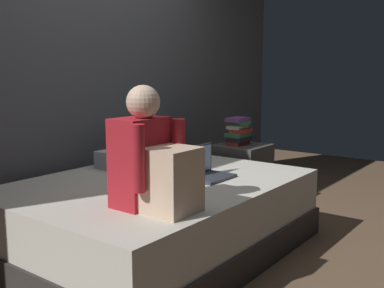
{
  "coord_description": "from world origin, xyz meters",
  "views": [
    {
      "loc": [
        -2.44,
        -1.69,
        1.22
      ],
      "look_at": [
        -0.07,
        0.1,
        0.74
      ],
      "focal_mm": 42.71,
      "sensor_mm": 36.0,
      "label": 1
    }
  ],
  "objects_px": {
    "bed": "(157,216)",
    "nightstand": "(241,175)",
    "laptop": "(206,170)",
    "book_stack": "(239,131)",
    "clothes_pile": "(182,155)",
    "person_sitting": "(152,162)",
    "pillow": "(137,157)"
  },
  "relations": [
    {
      "from": "bed",
      "to": "clothes_pile",
      "type": "bearing_deg",
      "value": 23.01
    },
    {
      "from": "laptop",
      "to": "clothes_pile",
      "type": "distance_m",
      "value": 0.57
    },
    {
      "from": "bed",
      "to": "book_stack",
      "type": "height_order",
      "value": "book_stack"
    },
    {
      "from": "bed",
      "to": "laptop",
      "type": "bearing_deg",
      "value": -41.1
    },
    {
      "from": "bed",
      "to": "clothes_pile",
      "type": "xyz_separation_m",
      "value": [
        0.58,
        0.25,
        0.31
      ]
    },
    {
      "from": "nightstand",
      "to": "laptop",
      "type": "xyz_separation_m",
      "value": [
        -1.05,
        -0.34,
        0.27
      ]
    },
    {
      "from": "bed",
      "to": "nightstand",
      "type": "relative_size",
      "value": 3.59
    },
    {
      "from": "person_sitting",
      "to": "bed",
      "type": "bearing_deg",
      "value": 39.59
    },
    {
      "from": "nightstand",
      "to": "laptop",
      "type": "relative_size",
      "value": 1.74
    },
    {
      "from": "person_sitting",
      "to": "pillow",
      "type": "relative_size",
      "value": 1.17
    },
    {
      "from": "laptop",
      "to": "book_stack",
      "type": "bearing_deg",
      "value": 19.62
    },
    {
      "from": "laptop",
      "to": "bed",
      "type": "bearing_deg",
      "value": 138.9
    },
    {
      "from": "bed",
      "to": "nightstand",
      "type": "distance_m",
      "value": 1.31
    },
    {
      "from": "bed",
      "to": "book_stack",
      "type": "distance_m",
      "value": 1.36
    },
    {
      "from": "person_sitting",
      "to": "pillow",
      "type": "bearing_deg",
      "value": 48.18
    },
    {
      "from": "clothes_pile",
      "to": "bed",
      "type": "bearing_deg",
      "value": -156.99
    },
    {
      "from": "laptop",
      "to": "person_sitting",
      "type": "bearing_deg",
      "value": -166.49
    },
    {
      "from": "bed",
      "to": "nightstand",
      "type": "height_order",
      "value": "nightstand"
    },
    {
      "from": "nightstand",
      "to": "book_stack",
      "type": "xyz_separation_m",
      "value": [
        -0.01,
        0.03,
        0.4
      ]
    },
    {
      "from": "nightstand",
      "to": "person_sitting",
      "type": "relative_size",
      "value": 0.85
    },
    {
      "from": "laptop",
      "to": "clothes_pile",
      "type": "xyz_separation_m",
      "value": [
        0.32,
        0.47,
        0.0
      ]
    },
    {
      "from": "nightstand",
      "to": "pillow",
      "type": "height_order",
      "value": "pillow"
    },
    {
      "from": "clothes_pile",
      "to": "laptop",
      "type": "bearing_deg",
      "value": -124.79
    },
    {
      "from": "nightstand",
      "to": "pillow",
      "type": "relative_size",
      "value": 0.99
    },
    {
      "from": "book_stack",
      "to": "pillow",
      "type": "bearing_deg",
      "value": 163.25
    },
    {
      "from": "person_sitting",
      "to": "clothes_pile",
      "type": "relative_size",
      "value": 2.06
    },
    {
      "from": "book_stack",
      "to": "clothes_pile",
      "type": "bearing_deg",
      "value": 172.08
    },
    {
      "from": "book_stack",
      "to": "clothes_pile",
      "type": "height_order",
      "value": "book_stack"
    },
    {
      "from": "nightstand",
      "to": "clothes_pile",
      "type": "distance_m",
      "value": 0.78
    },
    {
      "from": "clothes_pile",
      "to": "book_stack",
      "type": "bearing_deg",
      "value": -7.92
    },
    {
      "from": "person_sitting",
      "to": "laptop",
      "type": "distance_m",
      "value": 0.78
    },
    {
      "from": "bed",
      "to": "pillow",
      "type": "distance_m",
      "value": 0.62
    }
  ]
}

